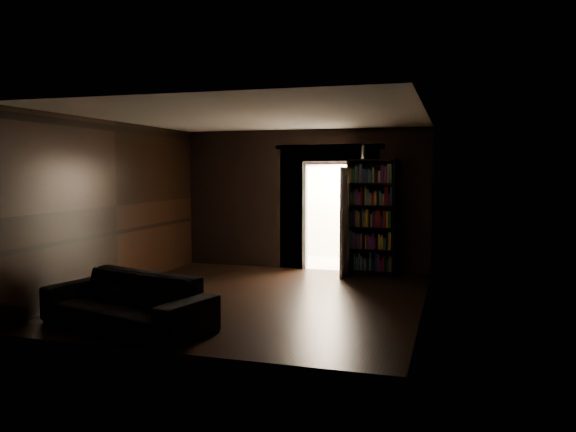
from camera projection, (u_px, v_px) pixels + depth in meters
name	position (u px, v px, depth m)	size (l,w,h in m)	color
ground	(258.00, 298.00, 8.75)	(5.50, 5.50, 0.00)	black
room_walls	(278.00, 188.00, 9.63)	(5.02, 5.61, 2.84)	black
kitchen_alcove	(339.00, 206.00, 12.20)	(2.20, 1.80, 2.60)	#B5AB9E
sofa	(127.00, 293.00, 7.09)	(2.31, 1.00, 0.89)	black
bookshelf	(371.00, 217.00, 10.70)	(0.90, 0.32, 2.20)	black
refrigerator	(368.00, 223.00, 12.29)	(0.74, 0.68, 1.65)	white
door	(346.00, 221.00, 10.59)	(0.85, 0.05, 2.05)	white
figurine	(363.00, 152.00, 10.61)	(0.09, 0.09, 0.27)	white
bottles	(365.00, 181.00, 12.14)	(0.57, 0.07, 0.23)	black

